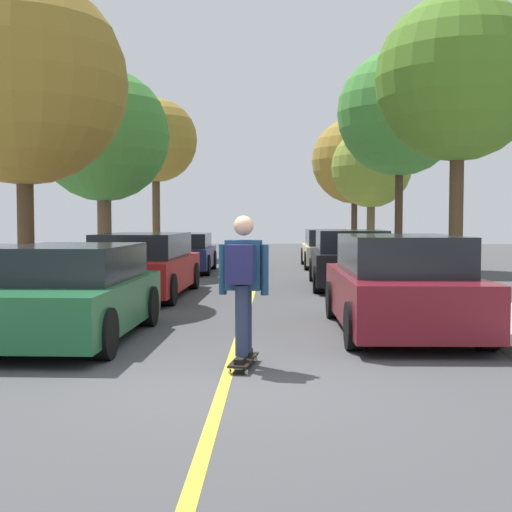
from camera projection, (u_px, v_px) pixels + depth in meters
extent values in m
plane|color=#424244|center=(225.00, 383.00, 7.06)|extent=(80.00, 80.00, 0.00)
cube|color=gold|center=(243.00, 324.00, 11.05)|extent=(0.12, 39.20, 0.01)
cube|color=#1E5B33|center=(68.00, 304.00, 9.56)|extent=(1.96, 4.06, 0.66)
cube|color=black|center=(72.00, 263.00, 9.73)|extent=(1.70, 2.51, 0.50)
cylinder|color=black|center=(104.00, 334.00, 8.22)|extent=(0.23, 0.64, 0.64)
cylinder|color=black|center=(149.00, 306.00, 10.84)|extent=(0.23, 0.64, 0.64)
cylinder|color=black|center=(41.00, 305.00, 10.93)|extent=(0.23, 0.64, 0.64)
cube|color=maroon|center=(143.00, 273.00, 15.03)|extent=(2.00, 4.70, 0.69)
cube|color=black|center=(144.00, 245.00, 15.08)|extent=(1.74, 3.15, 0.53)
cylinder|color=black|center=(170.00, 290.00, 13.37)|extent=(0.23, 0.64, 0.64)
cylinder|color=black|center=(82.00, 289.00, 13.46)|extent=(0.23, 0.64, 0.64)
cylinder|color=black|center=(193.00, 276.00, 16.62)|extent=(0.23, 0.64, 0.64)
cylinder|color=black|center=(122.00, 276.00, 16.71)|extent=(0.23, 0.64, 0.64)
cube|color=navy|center=(184.00, 257.00, 21.80)|extent=(1.85, 4.08, 0.62)
cube|color=black|center=(184.00, 240.00, 21.83)|extent=(1.61, 2.57, 0.46)
cylinder|color=black|center=(206.00, 265.00, 20.48)|extent=(0.23, 0.64, 0.64)
cylinder|color=black|center=(152.00, 265.00, 20.49)|extent=(0.23, 0.64, 0.64)
cylinder|color=black|center=(213.00, 260.00, 23.12)|extent=(0.23, 0.64, 0.64)
cylinder|color=black|center=(165.00, 260.00, 23.14)|extent=(0.23, 0.64, 0.64)
cube|color=maroon|center=(399.00, 296.00, 10.24)|extent=(1.89, 4.28, 0.73)
cube|color=black|center=(400.00, 254.00, 10.17)|extent=(1.65, 2.58, 0.56)
cylinder|color=black|center=(333.00, 300.00, 11.70)|extent=(0.23, 0.64, 0.64)
cylinder|color=black|center=(433.00, 300.00, 11.66)|extent=(0.23, 0.64, 0.64)
cylinder|color=black|center=(354.00, 326.00, 8.84)|extent=(0.23, 0.64, 0.64)
cylinder|color=black|center=(487.00, 326.00, 8.80)|extent=(0.23, 0.64, 0.64)
cube|color=black|center=(349.00, 265.00, 17.10)|extent=(1.94, 4.46, 0.73)
cube|color=black|center=(350.00, 241.00, 16.84)|extent=(1.68, 2.73, 0.54)
cylinder|color=black|center=(313.00, 270.00, 18.67)|extent=(0.23, 0.64, 0.64)
cylinder|color=black|center=(376.00, 270.00, 18.58)|extent=(0.23, 0.64, 0.64)
cylinder|color=black|center=(318.00, 279.00, 15.65)|extent=(0.23, 0.64, 0.64)
cylinder|color=black|center=(393.00, 280.00, 15.57)|extent=(0.23, 0.64, 0.64)
cube|color=#BCAD89|center=(328.00, 254.00, 24.13)|extent=(1.71, 4.31, 0.61)
cube|color=black|center=(328.00, 237.00, 23.95)|extent=(1.50, 2.90, 0.56)
cylinder|color=black|center=(304.00, 256.00, 25.61)|extent=(0.22, 0.64, 0.64)
cylinder|color=black|center=(346.00, 256.00, 25.57)|extent=(0.22, 0.64, 0.64)
cylinder|color=black|center=(308.00, 261.00, 22.71)|extent=(0.22, 0.64, 0.64)
cylinder|color=black|center=(355.00, 261.00, 22.66)|extent=(0.22, 0.64, 0.64)
cylinder|color=#4C3823|center=(26.00, 216.00, 13.87)|extent=(0.34, 0.34, 3.30)
sphere|color=olive|center=(23.00, 81.00, 13.72)|extent=(4.24, 4.24, 4.24)
cylinder|color=brown|center=(104.00, 226.00, 20.28)|extent=(0.42, 0.42, 2.76)
sphere|color=#3D7F33|center=(103.00, 135.00, 20.13)|extent=(3.95, 3.95, 3.95)
cylinder|color=#4C3823|center=(156.00, 210.00, 29.10)|extent=(0.33, 0.33, 3.95)
sphere|color=olive|center=(156.00, 140.00, 28.94)|extent=(3.58, 3.58, 3.58)
cylinder|color=#4C3823|center=(456.00, 209.00, 15.22)|extent=(0.32, 0.32, 3.61)
sphere|color=#4C7A23|center=(458.00, 78.00, 15.06)|extent=(3.71, 3.71, 3.71)
cylinder|color=#3D2D1E|center=(399.00, 207.00, 22.29)|extent=(0.26, 0.26, 3.94)
sphere|color=#3D7F33|center=(400.00, 113.00, 22.12)|extent=(4.12, 4.12, 4.12)
cylinder|color=brown|center=(371.00, 224.00, 28.82)|extent=(0.34, 0.34, 2.71)
sphere|color=olive|center=(371.00, 168.00, 28.69)|extent=(3.41, 3.41, 3.41)
cylinder|color=#3D2D1E|center=(354.00, 216.00, 34.84)|extent=(0.31, 0.31, 3.51)
sphere|color=olive|center=(355.00, 161.00, 34.68)|extent=(4.41, 4.41, 4.41)
cylinder|color=#B2140F|center=(465.00, 292.00, 12.03)|extent=(0.20, 0.20, 0.55)
sphere|color=#B2140F|center=(465.00, 273.00, 12.01)|extent=(0.18, 0.18, 0.18)
cube|color=black|center=(244.00, 360.00, 7.80)|extent=(0.33, 0.86, 0.02)
cylinder|color=beige|center=(241.00, 359.00, 8.15)|extent=(0.03, 0.06, 0.06)
cylinder|color=beige|center=(256.00, 359.00, 8.12)|extent=(0.03, 0.06, 0.06)
cylinder|color=beige|center=(230.00, 371.00, 7.48)|extent=(0.03, 0.06, 0.06)
cylinder|color=beige|center=(247.00, 372.00, 7.45)|extent=(0.03, 0.06, 0.06)
cube|color=#99999E|center=(249.00, 356.00, 8.14)|extent=(0.10, 0.05, 0.02)
cube|color=#99999E|center=(238.00, 368.00, 7.47)|extent=(0.10, 0.05, 0.02)
cube|color=black|center=(247.00, 352.00, 8.01)|extent=(0.13, 0.27, 0.06)
cube|color=black|center=(240.00, 360.00, 7.58)|extent=(0.13, 0.27, 0.06)
cylinder|color=#283351|center=(245.00, 318.00, 7.89)|extent=(0.17, 0.17, 0.80)
cylinder|color=#283351|center=(242.00, 321.00, 7.66)|extent=(0.17, 0.17, 0.80)
cube|color=navy|center=(244.00, 265.00, 7.74)|extent=(0.43, 0.27, 0.57)
sphere|color=tan|center=(244.00, 226.00, 7.72)|extent=(0.23, 0.23, 0.23)
cylinder|color=navy|center=(223.00, 269.00, 7.78)|extent=(0.10, 0.10, 0.58)
cylinder|color=navy|center=(265.00, 270.00, 7.70)|extent=(0.10, 0.10, 0.58)
cube|color=#1E1E4C|center=(240.00, 264.00, 7.54)|extent=(0.32, 0.22, 0.44)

